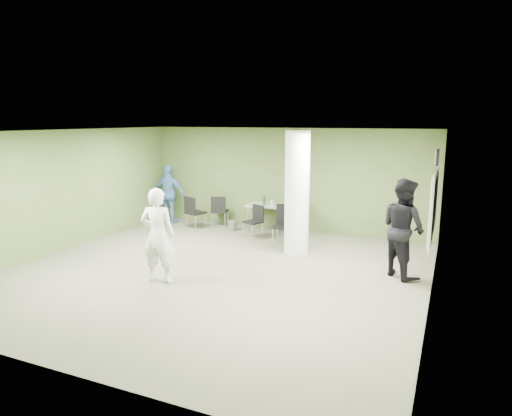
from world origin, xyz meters
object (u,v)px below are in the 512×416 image
at_px(man_black, 403,228).
at_px(man_blue, 169,194).
at_px(chair_back_left, 193,210).
at_px(folding_table, 277,207).
at_px(woman_white, 158,235).

relative_size(man_black, man_blue, 1.11).
distance_m(chair_back_left, man_black, 6.04).
height_order(folding_table, chair_back_left, folding_table).
relative_size(folding_table, man_blue, 0.96).
xyz_separation_m(chair_back_left, woman_white, (1.61, -3.90, 0.36)).
bearing_deg(woman_white, man_black, -166.09).
distance_m(woman_white, man_black, 4.68).
height_order(chair_back_left, woman_white, woman_white).
relative_size(chair_back_left, man_blue, 0.53).
bearing_deg(chair_back_left, man_blue, -1.96).
xyz_separation_m(folding_table, woman_white, (-0.68, -4.42, 0.18)).
relative_size(woman_white, man_black, 0.93).
bearing_deg(man_black, man_blue, 25.82).
height_order(folding_table, man_blue, man_blue).
height_order(woman_white, man_black, man_black).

